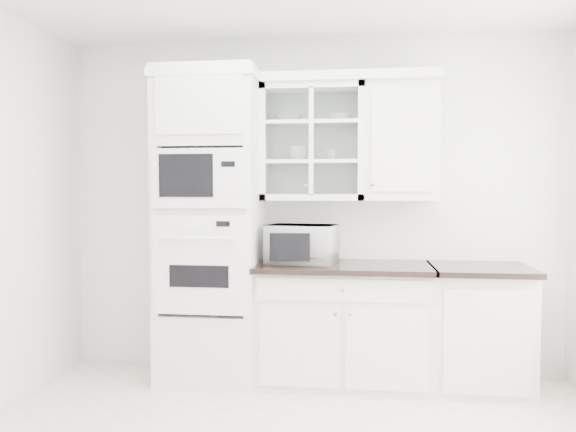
# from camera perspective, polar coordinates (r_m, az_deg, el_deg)

# --- Properties ---
(room_shell) EXTENTS (4.00, 3.50, 2.70)m
(room_shell) POSITION_cam_1_polar(r_m,az_deg,el_deg) (3.29, 0.37, 7.84)
(room_shell) COLOR white
(room_shell) RESTS_ON ground
(oven_column) EXTENTS (0.76, 0.68, 2.40)m
(oven_column) POSITION_cam_1_polar(r_m,az_deg,el_deg) (4.40, -7.82, -1.03)
(oven_column) COLOR white
(oven_column) RESTS_ON ground
(base_cabinet_run) EXTENTS (1.32, 0.67, 0.92)m
(base_cabinet_run) POSITION_cam_1_polar(r_m,az_deg,el_deg) (4.39, 5.68, -10.76)
(base_cabinet_run) COLOR white
(base_cabinet_run) RESTS_ON ground
(extra_base_cabinet) EXTENTS (0.72, 0.67, 0.92)m
(extra_base_cabinet) POSITION_cam_1_polar(r_m,az_deg,el_deg) (4.48, 18.80, -10.62)
(extra_base_cabinet) COLOR white
(extra_base_cabinet) RESTS_ON ground
(upper_cabinet_glass) EXTENTS (0.80, 0.33, 0.90)m
(upper_cabinet_glass) POSITION_cam_1_polar(r_m,az_deg,el_deg) (4.44, 2.56, 7.43)
(upper_cabinet_glass) COLOR white
(upper_cabinet_glass) RESTS_ON room_shell
(upper_cabinet_solid) EXTENTS (0.55, 0.33, 0.90)m
(upper_cabinet_solid) POSITION_cam_1_polar(r_m,az_deg,el_deg) (4.43, 11.36, 7.38)
(upper_cabinet_solid) COLOR white
(upper_cabinet_solid) RESTS_ON room_shell
(crown_molding) EXTENTS (2.14, 0.38, 0.07)m
(crown_molding) POSITION_cam_1_polar(r_m,az_deg,el_deg) (4.49, 1.17, 13.63)
(crown_molding) COLOR white
(crown_molding) RESTS_ON room_shell
(countertop_microwave) EXTENTS (0.58, 0.51, 0.29)m
(countertop_microwave) POSITION_cam_1_polar(r_m,az_deg,el_deg) (4.31, 1.49, -2.85)
(countertop_microwave) COLOR white
(countertop_microwave) RESTS_ON base_cabinet_run
(bowl_a) EXTENTS (0.24, 0.24, 0.05)m
(bowl_a) POSITION_cam_1_polar(r_m,az_deg,el_deg) (4.47, 0.06, 9.80)
(bowl_a) COLOR white
(bowl_a) RESTS_ON upper_cabinet_glass
(bowl_b) EXTENTS (0.21, 0.21, 0.06)m
(bowl_b) POSITION_cam_1_polar(r_m,az_deg,el_deg) (4.46, 5.28, 9.86)
(bowl_b) COLOR white
(bowl_b) RESTS_ON upper_cabinet_glass
(cup_a) EXTENTS (0.18, 0.18, 0.11)m
(cup_a) POSITION_cam_1_polar(r_m,az_deg,el_deg) (4.45, 1.08, 6.33)
(cup_a) COLOR white
(cup_a) RESTS_ON upper_cabinet_glass
(cup_b) EXTENTS (0.10, 0.10, 0.09)m
(cup_b) POSITION_cam_1_polar(r_m,az_deg,el_deg) (4.43, 4.45, 6.18)
(cup_b) COLOR white
(cup_b) RESTS_ON upper_cabinet_glass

